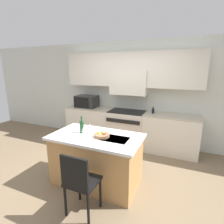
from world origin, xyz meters
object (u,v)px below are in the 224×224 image
(microwave, at_px, (87,101))
(fruit_bowl, at_px, (102,135))
(wine_glass_far, at_px, (90,126))
(oil_bottle_on_counter, at_px, (153,111))
(island_chair, at_px, (80,181))
(wine_glass_near, at_px, (83,130))
(wine_bottle, at_px, (82,127))
(range_stove, at_px, (127,128))

(microwave, xyz_separation_m, fruit_bowl, (1.36, -1.75, -0.18))
(wine_glass_far, bearing_deg, oil_bottle_on_counter, 63.85)
(microwave, relative_size, fruit_bowl, 2.29)
(island_chair, height_order, wine_glass_near, wine_glass_near)
(wine_bottle, bearing_deg, fruit_bowl, -3.00)
(microwave, distance_m, wine_glass_near, 2.13)
(wine_glass_near, relative_size, oil_bottle_on_counter, 0.93)
(fruit_bowl, relative_size, oil_bottle_on_counter, 1.53)
(microwave, distance_m, island_chair, 2.92)
(range_stove, bearing_deg, oil_bottle_on_counter, 3.13)
(microwave, relative_size, oil_bottle_on_counter, 3.49)
(island_chair, relative_size, wine_glass_far, 5.89)
(oil_bottle_on_counter, bearing_deg, microwave, -179.47)
(wine_bottle, relative_size, fruit_bowl, 1.18)
(wine_glass_near, bearing_deg, oil_bottle_on_counter, 66.37)
(range_stove, distance_m, island_chair, 2.49)
(range_stove, relative_size, wine_glass_far, 5.86)
(fruit_bowl, height_order, oil_bottle_on_counter, oil_bottle_on_counter)
(island_chair, relative_size, wine_bottle, 3.05)
(wine_glass_near, xyz_separation_m, wine_glass_far, (0.00, 0.20, 0.00))
(island_chair, bearing_deg, range_stove, 94.20)
(microwave, bearing_deg, island_chair, -60.73)
(wine_bottle, xyz_separation_m, wine_glass_far, (0.11, 0.08, -0.01))
(microwave, distance_m, wine_bottle, 1.97)
(range_stove, bearing_deg, wine_glass_far, -95.48)
(wine_glass_far, bearing_deg, microwave, 122.93)
(range_stove, distance_m, microwave, 1.37)
(wine_glass_near, relative_size, fruit_bowl, 0.61)
(fruit_bowl, bearing_deg, wine_bottle, 177.00)
(range_stove, bearing_deg, wine_glass_near, -94.89)
(wine_bottle, xyz_separation_m, wine_glass_near, (0.11, -0.12, -0.01))
(wine_glass_far, height_order, fruit_bowl, wine_glass_far)
(range_stove, relative_size, oil_bottle_on_counter, 5.46)
(range_stove, height_order, island_chair, island_chair)
(range_stove, distance_m, wine_bottle, 1.81)
(oil_bottle_on_counter, bearing_deg, fruit_bowl, -106.29)
(fruit_bowl, bearing_deg, oil_bottle_on_counter, 73.71)
(wine_glass_near, distance_m, fruit_bowl, 0.32)
(range_stove, xyz_separation_m, wine_glass_near, (-0.16, -1.83, 0.53))
(island_chair, distance_m, wine_bottle, 1.00)
(wine_bottle, distance_m, oil_bottle_on_counter, 1.97)
(microwave, xyz_separation_m, oil_bottle_on_counter, (1.88, 0.02, -0.10))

